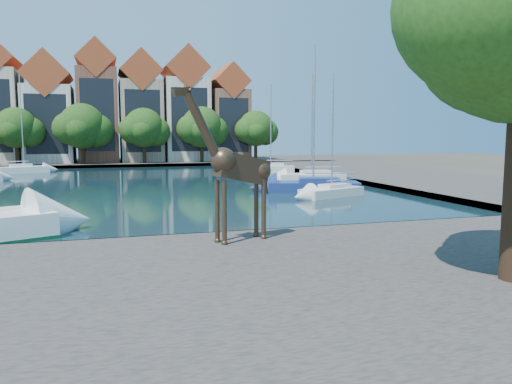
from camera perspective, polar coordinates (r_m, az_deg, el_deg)
ground at (r=20.50m, az=-7.51°, el=-6.05°), size 160.00×160.00×0.00m
water_basin at (r=44.09m, az=-12.59°, el=0.72°), size 38.00×50.00×0.08m
near_quay at (r=13.81m, az=-2.70°, el=-11.24°), size 50.00×14.00×0.50m
far_quay at (r=75.93m, az=-14.41°, el=3.26°), size 60.00×16.00×0.50m
right_quay at (r=52.22m, az=15.93°, el=1.76°), size 14.00×52.00×0.50m
townhouse_west_inner at (r=76.14m, az=-22.57°, el=8.32°), size 6.43×9.18×15.15m
townhouse_center at (r=75.84m, az=-17.65°, el=9.29°), size 5.44×9.18×16.93m
townhouse_east_inner at (r=75.98m, az=-13.05°, el=8.95°), size 5.94×9.18×15.79m
townhouse_east_mid at (r=76.72m, az=-8.15°, el=9.31°), size 6.43×9.18×16.65m
townhouse_east_end at (r=77.93m, az=-3.35°, el=8.59°), size 5.44×9.18×14.43m
far_tree_west at (r=71.06m, az=-25.67°, el=6.49°), size 6.76×5.20×7.36m
far_tree_mid_west at (r=70.30m, az=-19.17°, el=6.96°), size 7.80×6.00×8.00m
far_tree_mid_east at (r=70.44m, az=-12.62°, el=7.03°), size 7.02×5.40×7.52m
far_tree_east at (r=71.49m, az=-6.16°, el=7.23°), size 7.54×5.80×7.84m
far_tree_far_east at (r=73.40m, az=0.03°, el=7.13°), size 6.76×5.20×7.36m
giraffe_statue at (r=18.36m, az=-2.41°, el=2.77°), size 3.82×1.65×5.59m
sailboat_left_e at (r=62.11m, az=-24.97°, el=2.53°), size 5.39×3.28×10.98m
sailboat_right_a at (r=35.49m, az=8.63°, el=0.24°), size 5.20×3.37×8.57m
sailboat_right_b at (r=38.40m, az=6.57°, el=0.91°), size 7.29×4.38×11.00m
sailboat_right_c at (r=46.35m, az=6.35°, el=1.88°), size 6.33×3.01×9.81m
sailboat_right_d at (r=57.42m, az=1.69°, el=2.85°), size 5.66×3.28×10.01m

